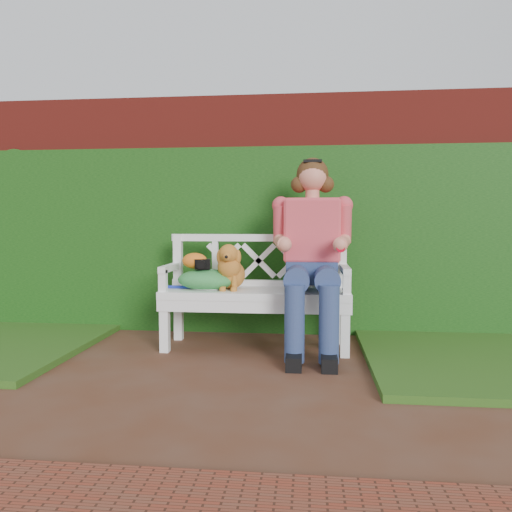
# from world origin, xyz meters

# --- Properties ---
(ground) EXTENTS (60.00, 60.00, 0.00)m
(ground) POSITION_xyz_m (0.00, 0.00, 0.00)
(ground) COLOR #4F2717
(brick_wall) EXTENTS (10.00, 0.30, 2.20)m
(brick_wall) POSITION_xyz_m (0.00, 1.90, 1.10)
(brick_wall) COLOR maroon
(brick_wall) RESTS_ON ground
(ivy_hedge) EXTENTS (10.00, 0.18, 1.70)m
(ivy_hedge) POSITION_xyz_m (0.00, 1.68, 0.85)
(ivy_hedge) COLOR #255C17
(ivy_hedge) RESTS_ON ground
(garden_bench) EXTENTS (1.63, 0.76, 0.48)m
(garden_bench) POSITION_xyz_m (0.25, 1.07, 0.24)
(garden_bench) COLOR white
(garden_bench) RESTS_ON ground
(seated_woman) EXTENTS (0.87, 1.03, 1.58)m
(seated_woman) POSITION_xyz_m (0.70, 1.05, 0.79)
(seated_woman) COLOR #E04B4F
(seated_woman) RESTS_ON ground
(dog) EXTENTS (0.37, 0.41, 0.37)m
(dog) POSITION_xyz_m (0.05, 1.04, 0.67)
(dog) COLOR brown
(dog) RESTS_ON garden_bench
(tennis_racket) EXTENTS (0.56, 0.30, 0.03)m
(tennis_racket) POSITION_xyz_m (-0.16, 1.05, 0.49)
(tennis_racket) COLOR white
(tennis_racket) RESTS_ON garden_bench
(green_bag) EXTENTS (0.53, 0.44, 0.16)m
(green_bag) POSITION_xyz_m (-0.14, 1.04, 0.56)
(green_bag) COLOR #27802A
(green_bag) RESTS_ON garden_bench
(camera_item) EXTENTS (0.13, 0.11, 0.08)m
(camera_item) POSITION_xyz_m (-0.18, 1.02, 0.69)
(camera_item) COLOR black
(camera_item) RESTS_ON green_bag
(baseball_glove) EXTENTS (0.21, 0.15, 0.13)m
(baseball_glove) POSITION_xyz_m (-0.25, 1.05, 0.71)
(baseball_glove) COLOR orange
(baseball_glove) RESTS_ON green_bag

